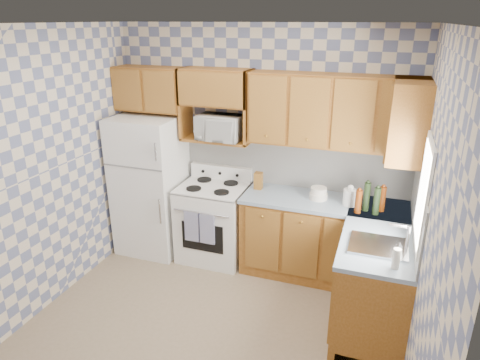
% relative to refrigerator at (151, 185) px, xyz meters
% --- Properties ---
extents(floor, '(3.40, 3.40, 0.00)m').
position_rel_refrigerator_xyz_m(floor, '(1.27, -1.25, -0.84)').
color(floor, '#78664B').
rests_on(floor, ground).
extents(back_wall, '(3.40, 0.02, 2.70)m').
position_rel_refrigerator_xyz_m(back_wall, '(1.27, 0.35, 0.51)').
color(back_wall, slate).
rests_on(back_wall, ground).
extents(right_wall, '(0.02, 3.20, 2.70)m').
position_rel_refrigerator_xyz_m(right_wall, '(2.97, -1.25, 0.51)').
color(right_wall, slate).
rests_on(right_wall, ground).
extents(backsplash_back, '(2.60, 0.02, 0.56)m').
position_rel_refrigerator_xyz_m(backsplash_back, '(1.68, 0.34, 0.36)').
color(backsplash_back, silver).
rests_on(backsplash_back, back_wall).
extents(backsplash_right, '(0.02, 1.60, 0.56)m').
position_rel_refrigerator_xyz_m(backsplash_right, '(2.96, -0.45, 0.36)').
color(backsplash_right, silver).
rests_on(backsplash_right, right_wall).
extents(refrigerator, '(0.75, 0.70, 1.68)m').
position_rel_refrigerator_xyz_m(refrigerator, '(0.00, 0.00, 0.00)').
color(refrigerator, white).
rests_on(refrigerator, floor).
extents(stove_body, '(0.76, 0.65, 0.90)m').
position_rel_refrigerator_xyz_m(stove_body, '(0.80, 0.03, -0.39)').
color(stove_body, white).
rests_on(stove_body, floor).
extents(cooktop, '(0.76, 0.65, 0.02)m').
position_rel_refrigerator_xyz_m(cooktop, '(0.80, 0.03, 0.07)').
color(cooktop, silver).
rests_on(cooktop, stove_body).
extents(backguard, '(0.76, 0.08, 0.17)m').
position_rel_refrigerator_xyz_m(backguard, '(0.80, 0.30, 0.16)').
color(backguard, white).
rests_on(backguard, cooktop).
extents(dish_towel_left, '(0.17, 0.02, 0.36)m').
position_rel_refrigerator_xyz_m(dish_towel_left, '(0.69, -0.32, -0.29)').
color(dish_towel_left, navy).
rests_on(dish_towel_left, stove_body).
extents(dish_towel_right, '(0.17, 0.02, 0.36)m').
position_rel_refrigerator_xyz_m(dish_towel_right, '(0.88, -0.32, -0.29)').
color(dish_towel_right, navy).
rests_on(dish_towel_right, stove_body).
extents(base_cabinets_back, '(1.75, 0.60, 0.88)m').
position_rel_refrigerator_xyz_m(base_cabinets_back, '(2.10, 0.05, -0.40)').
color(base_cabinets_back, brown).
rests_on(base_cabinets_back, floor).
extents(base_cabinets_right, '(0.60, 1.60, 0.88)m').
position_rel_refrigerator_xyz_m(base_cabinets_right, '(2.67, -0.45, -0.40)').
color(base_cabinets_right, brown).
rests_on(base_cabinets_right, floor).
extents(countertop_back, '(1.77, 0.63, 0.04)m').
position_rel_refrigerator_xyz_m(countertop_back, '(2.10, 0.05, 0.06)').
color(countertop_back, slate).
rests_on(countertop_back, base_cabinets_back).
extents(countertop_right, '(0.63, 1.60, 0.04)m').
position_rel_refrigerator_xyz_m(countertop_right, '(2.67, -0.45, 0.06)').
color(countertop_right, slate).
rests_on(countertop_right, base_cabinets_right).
extents(upper_cabinets_back, '(1.75, 0.33, 0.74)m').
position_rel_refrigerator_xyz_m(upper_cabinets_back, '(2.10, 0.19, 1.01)').
color(upper_cabinets_back, brown).
rests_on(upper_cabinets_back, back_wall).
extents(upper_cabinets_fridge, '(0.82, 0.33, 0.50)m').
position_rel_refrigerator_xyz_m(upper_cabinets_fridge, '(-0.02, 0.19, 1.13)').
color(upper_cabinets_fridge, brown).
rests_on(upper_cabinets_fridge, back_wall).
extents(upper_cabinets_right, '(0.33, 0.70, 0.74)m').
position_rel_refrigerator_xyz_m(upper_cabinets_right, '(2.81, 0.00, 1.01)').
color(upper_cabinets_right, brown).
rests_on(upper_cabinets_right, right_wall).
extents(microwave_shelf, '(0.80, 0.33, 0.03)m').
position_rel_refrigerator_xyz_m(microwave_shelf, '(0.80, 0.19, 0.60)').
color(microwave_shelf, brown).
rests_on(microwave_shelf, back_wall).
extents(microwave, '(0.51, 0.35, 0.28)m').
position_rel_refrigerator_xyz_m(microwave, '(0.86, 0.15, 0.75)').
color(microwave, white).
rests_on(microwave, microwave_shelf).
extents(sink, '(0.48, 0.40, 0.03)m').
position_rel_refrigerator_xyz_m(sink, '(2.67, -0.80, 0.09)').
color(sink, '#B7B7BC').
rests_on(sink, countertop_right).
extents(window, '(0.02, 0.66, 0.86)m').
position_rel_refrigerator_xyz_m(window, '(2.96, -0.80, 0.61)').
color(window, silver).
rests_on(window, right_wall).
extents(bottle_0, '(0.07, 0.07, 0.30)m').
position_rel_refrigerator_xyz_m(bottle_0, '(2.52, -0.08, 0.23)').
color(bottle_0, black).
rests_on(bottle_0, countertop_back).
extents(bottle_1, '(0.07, 0.07, 0.28)m').
position_rel_refrigerator_xyz_m(bottle_1, '(2.62, -0.14, 0.22)').
color(bottle_1, black).
rests_on(bottle_1, countertop_back).
extents(bottle_2, '(0.07, 0.07, 0.26)m').
position_rel_refrigerator_xyz_m(bottle_2, '(2.67, -0.04, 0.21)').
color(bottle_2, '#5F2709').
rests_on(bottle_2, countertop_back).
extents(bottle_3, '(0.07, 0.07, 0.24)m').
position_rel_refrigerator_xyz_m(bottle_3, '(2.45, -0.16, 0.20)').
color(bottle_3, '#5F2709').
rests_on(bottle_3, countertop_back).
extents(knife_block, '(0.09, 0.09, 0.19)m').
position_rel_refrigerator_xyz_m(knife_block, '(1.32, 0.13, 0.18)').
color(knife_block, brown).
rests_on(knife_block, countertop_back).
extents(electric_kettle, '(0.14, 0.14, 0.17)m').
position_rel_refrigerator_xyz_m(electric_kettle, '(2.35, 0.00, 0.17)').
color(electric_kettle, white).
rests_on(electric_kettle, countertop_back).
extents(food_containers, '(0.19, 0.19, 0.13)m').
position_rel_refrigerator_xyz_m(food_containers, '(2.02, 0.06, 0.14)').
color(food_containers, beige).
rests_on(food_containers, countertop_back).
extents(soap_bottle, '(0.06, 0.06, 0.17)m').
position_rel_refrigerator_xyz_m(soap_bottle, '(2.81, -1.11, 0.17)').
color(soap_bottle, beige).
rests_on(soap_bottle, countertop_right).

